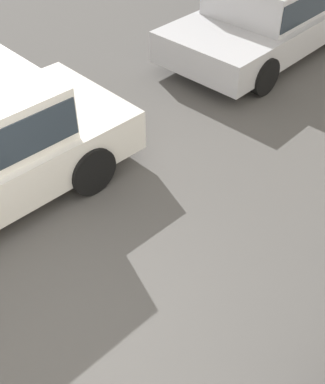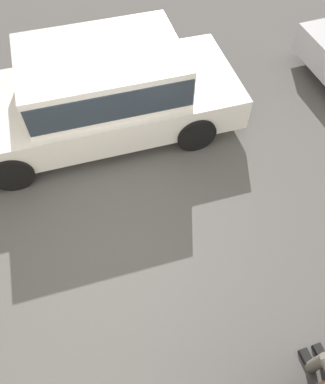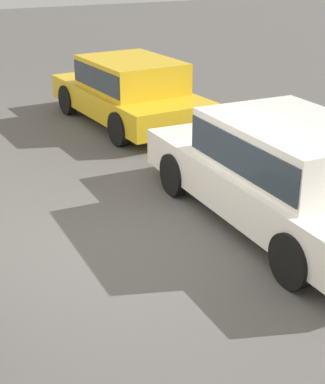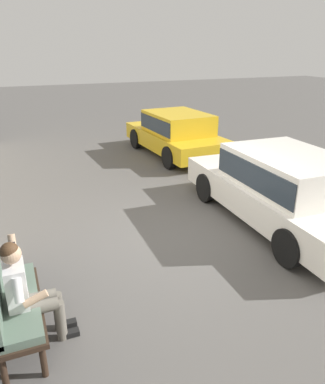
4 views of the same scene
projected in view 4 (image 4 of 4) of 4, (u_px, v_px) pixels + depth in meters
ground_plane at (180, 239)px, 6.85m from camera, size 60.00×60.00×0.00m
bench at (7, 299)px, 4.30m from camera, size 1.54×0.55×1.02m
person_on_phone at (27, 291)px, 4.24m from camera, size 0.73×0.74×1.35m
parked_car_mid at (284, 185)px, 7.21m from camera, size 4.67×2.07×1.44m
parked_car_far at (176, 132)px, 11.84m from camera, size 4.21×2.07×1.36m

